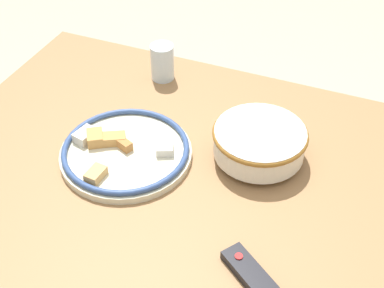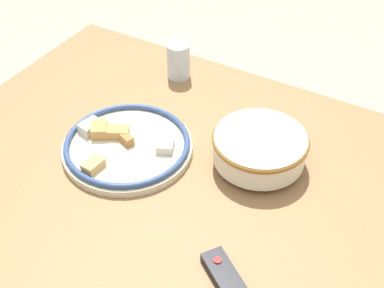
% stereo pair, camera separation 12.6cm
% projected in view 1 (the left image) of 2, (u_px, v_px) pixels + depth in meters
% --- Properties ---
extents(dining_table, '(1.41, 0.92, 0.73)m').
position_uv_depth(dining_table, '(215.00, 206.00, 1.27)').
color(dining_table, olive).
rests_on(dining_table, ground_plane).
extents(noodle_bowl, '(0.22, 0.22, 0.08)m').
position_uv_depth(noodle_bowl, '(259.00, 142.00, 1.25)').
color(noodle_bowl, silver).
rests_on(noodle_bowl, dining_table).
extents(food_plate, '(0.32, 0.32, 0.05)m').
position_uv_depth(food_plate, '(125.00, 151.00, 1.28)').
color(food_plate, beige).
rests_on(food_plate, dining_table).
extents(tv_remote, '(0.19, 0.15, 0.02)m').
position_uv_depth(tv_remote, '(260.00, 285.00, 1.00)').
color(tv_remote, black).
rests_on(tv_remote, dining_table).
extents(drinking_glass, '(0.07, 0.07, 0.10)m').
position_uv_depth(drinking_glass, '(162.00, 62.00, 1.51)').
color(drinking_glass, silver).
rests_on(drinking_glass, dining_table).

